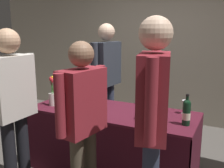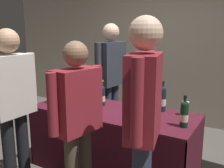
{
  "view_description": "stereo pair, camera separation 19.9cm",
  "coord_description": "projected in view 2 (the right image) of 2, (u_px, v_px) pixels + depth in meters",
  "views": [
    {
      "loc": [
        1.22,
        -2.45,
        1.63
      ],
      "look_at": [
        0.0,
        0.0,
        1.05
      ],
      "focal_mm": 41.05,
      "sensor_mm": 36.0,
      "label": 1
    },
    {
      "loc": [
        1.39,
        -2.35,
        1.63
      ],
      "look_at": [
        0.0,
        0.0,
        1.05
      ],
      "focal_mm": 41.05,
      "sensor_mm": 36.0,
      "label": 2
    }
  ],
  "objects": [
    {
      "name": "flower_vase",
      "position": [
        54.0,
        95.0,
        3.06
      ],
      "size": [
        0.08,
        0.08,
        0.35
      ],
      "color": "silver",
      "rests_on": "tasting_table"
    },
    {
      "name": "wine_glass_near_taster",
      "position": [
        156.0,
        115.0,
        2.42
      ],
      "size": [
        0.07,
        0.07,
        0.13
      ],
      "color": "silver",
      "rests_on": "tasting_table"
    },
    {
      "name": "taster_foreground_left",
      "position": [
        12.0,
        98.0,
        2.45
      ],
      "size": [
        0.23,
        0.59,
        1.64
      ],
      "rotation": [
        0.0,
        0.0,
        1.55
      ],
      "color": "black",
      "rests_on": "ground_plane"
    },
    {
      "name": "back_partition",
      "position": [
        173.0,
        32.0,
        4.44
      ],
      "size": [
        7.28,
        0.12,
        3.18
      ],
      "primitive_type": "cube",
      "color": "#B2A893",
      "rests_on": "ground_plane"
    },
    {
      "name": "display_bottle_4",
      "position": [
        102.0,
        95.0,
        3.01
      ],
      "size": [
        0.07,
        0.07,
        0.31
      ],
      "color": "#192333",
      "rests_on": "tasting_table"
    },
    {
      "name": "vendor_presenter",
      "position": [
        111.0,
        72.0,
        3.63
      ],
      "size": [
        0.25,
        0.64,
        1.71
      ],
      "rotation": [
        0.0,
        0.0,
        -1.66
      ],
      "color": "#2D3347",
      "rests_on": "ground_plane"
    },
    {
      "name": "display_bottle_1",
      "position": [
        95.0,
        96.0,
        2.95
      ],
      "size": [
        0.07,
        0.07,
        0.32
      ],
      "color": "#38230F",
      "rests_on": "tasting_table"
    },
    {
      "name": "display_bottle_0",
      "position": [
        162.0,
        98.0,
        2.8
      ],
      "size": [
        0.08,
        0.08,
        0.33
      ],
      "color": "#192333",
      "rests_on": "tasting_table"
    },
    {
      "name": "wine_glass_mid",
      "position": [
        186.0,
        105.0,
        2.66
      ],
      "size": [
        0.07,
        0.07,
        0.15
      ],
      "color": "silver",
      "rests_on": "tasting_table"
    },
    {
      "name": "display_bottle_5",
      "position": [
        79.0,
        94.0,
        3.05
      ],
      "size": [
        0.07,
        0.07,
        0.3
      ],
      "color": "black",
      "rests_on": "tasting_table"
    },
    {
      "name": "featured_wine_bottle",
      "position": [
        152.0,
        105.0,
        2.54
      ],
      "size": [
        0.08,
        0.08,
        0.35
      ],
      "color": "black",
      "rests_on": "tasting_table"
    },
    {
      "name": "taster_foreground_centre",
      "position": [
        143.0,
        114.0,
        1.83
      ],
      "size": [
        0.3,
        0.57,
        1.73
      ],
      "rotation": [
        0.0,
        0.0,
        1.81
      ],
      "color": "#2D3347",
      "rests_on": "ground_plane"
    },
    {
      "name": "display_bottle_2",
      "position": [
        184.0,
        114.0,
        2.34
      ],
      "size": [
        0.08,
        0.08,
        0.3
      ],
      "color": "black",
      "rests_on": "tasting_table"
    },
    {
      "name": "tasting_table",
      "position": [
        112.0,
        129.0,
        2.9
      ],
      "size": [
        1.86,
        0.73,
        0.75
      ],
      "color": "#4C1423",
      "rests_on": "ground_plane"
    },
    {
      "name": "wine_glass_near_vendor",
      "position": [
        141.0,
        111.0,
        2.52
      ],
      "size": [
        0.08,
        0.08,
        0.13
      ],
      "color": "silver",
      "rests_on": "tasting_table"
    },
    {
      "name": "taster_foreground_right",
      "position": [
        77.0,
        115.0,
        2.18
      ],
      "size": [
        0.27,
        0.58,
        1.54
      ],
      "rotation": [
        0.0,
        0.0,
        1.42
      ],
      "color": "#4C4233",
      "rests_on": "ground_plane"
    },
    {
      "name": "display_bottle_3",
      "position": [
        67.0,
        93.0,
        3.06
      ],
      "size": [
        0.07,
        0.07,
        0.32
      ],
      "color": "#38230F",
      "rests_on": "tasting_table"
    }
  ]
}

